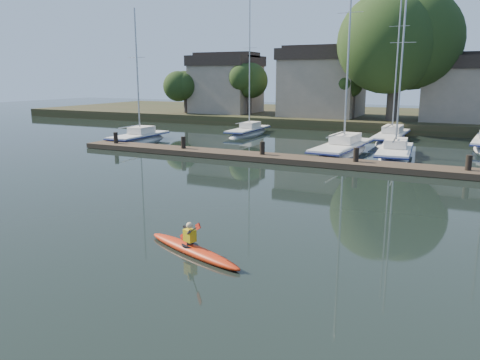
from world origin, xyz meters
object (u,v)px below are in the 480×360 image
at_px(sailboat_5, 248,136).
at_px(sailboat_6, 391,142).
at_px(dock, 307,161).
at_px(sailboat_2, 342,156).
at_px(kayak, 192,248).
at_px(sailboat_3, 394,160).
at_px(sailboat_0, 139,144).

xyz_separation_m(sailboat_5, sailboat_6, (12.78, 1.23, -0.02)).
relative_size(dock, sailboat_2, 2.09).
bearing_deg(sailboat_2, sailboat_6, 81.21).
bearing_deg(kayak, sailboat_3, 102.05).
distance_m(dock, sailboat_3, 6.68).
height_order(kayak, dock, kayak).
bearing_deg(sailboat_6, kayak, -92.20).
height_order(dock, sailboat_6, sailboat_6).
distance_m(kayak, sailboat_2, 20.97).
relative_size(kayak, dock, 0.12).
relative_size(sailboat_0, sailboat_2, 0.73).
bearing_deg(dock, kayak, -84.74).
relative_size(dock, sailboat_3, 2.63).
xyz_separation_m(kayak, sailboat_0, (-17.26, 19.72, -0.36)).
bearing_deg(dock, sailboat_0, 166.58).
height_order(sailboat_3, sailboat_5, sailboat_5).
distance_m(sailboat_0, sailboat_2, 16.84).
xyz_separation_m(kayak, sailboat_5, (-11.18, 28.36, -0.33)).
bearing_deg(sailboat_0, sailboat_2, 2.42).
relative_size(kayak, sailboat_0, 0.35).
distance_m(sailboat_3, sailboat_6, 8.92).
xyz_separation_m(kayak, sailboat_2, (-0.47, 20.96, -0.37)).
bearing_deg(sailboat_5, sailboat_3, -28.89).
bearing_deg(sailboat_5, dock, -52.95).
height_order(dock, sailboat_5, sailboat_5).
distance_m(sailboat_2, sailboat_5, 13.03).
distance_m(dock, sailboat_5, 15.77).
relative_size(sailboat_0, sailboat_6, 0.75).
xyz_separation_m(dock, sailboat_0, (-15.79, 3.77, -0.40)).
bearing_deg(dock, sailboat_5, 128.05).
xyz_separation_m(sailboat_3, sailboat_6, (-1.50, 8.79, 0.01)).
xyz_separation_m(kayak, dock, (-1.47, 15.95, 0.04)).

